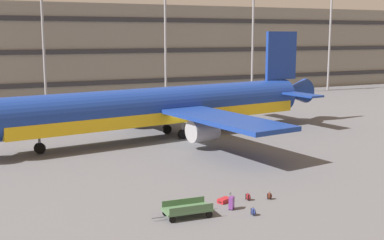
# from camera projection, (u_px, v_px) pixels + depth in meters

# --- Properties ---
(ground_plane) EXTENTS (600.00, 600.00, 0.00)m
(ground_plane) POSITION_uv_depth(u_px,v_px,m) (186.00, 141.00, 46.13)
(ground_plane) COLOR #5B5B60
(terminal_structure) EXTENTS (139.56, 16.87, 14.39)m
(terminal_structure) POSITION_uv_depth(u_px,v_px,m) (82.00, 50.00, 83.42)
(terminal_structure) COLOR gray
(terminal_structure) RESTS_ON ground_plane
(airliner) EXTENTS (36.59, 29.78, 10.02)m
(airliner) POSITION_uv_depth(u_px,v_px,m) (167.00, 107.00, 47.46)
(airliner) COLOR navy
(airliner) RESTS_ON ground_plane
(light_mast_center_left) EXTENTS (1.80, 0.50, 23.45)m
(light_mast_center_left) POSITION_uv_depth(u_px,v_px,m) (42.00, 6.00, 67.04)
(light_mast_center_left) COLOR gray
(light_mast_center_left) RESTS_ON ground_plane
(light_mast_center_right) EXTENTS (1.80, 0.50, 23.28)m
(light_mast_center_right) POSITION_uv_depth(u_px,v_px,m) (165.00, 10.00, 74.27)
(light_mast_center_right) COLOR gray
(light_mast_center_right) RESTS_ON ground_plane
(light_mast_right) EXTENTS (1.80, 0.50, 24.85)m
(light_mast_right) POSITION_uv_depth(u_px,v_px,m) (253.00, 6.00, 80.32)
(light_mast_right) COLOR gray
(light_mast_right) RESTS_ON ground_plane
(light_mast_far_right) EXTENTS (1.80, 0.50, 24.25)m
(light_mast_far_right) POSITION_uv_depth(u_px,v_px,m) (331.00, 10.00, 86.74)
(light_mast_far_right) COLOR gray
(light_mast_far_right) RESTS_ON ground_plane
(suitcase_navy) EXTENTS (0.90, 0.72, 0.25)m
(suitcase_navy) POSITION_uv_depth(u_px,v_px,m) (224.00, 200.00, 29.25)
(suitcase_navy) COLOR #B21E23
(suitcase_navy) RESTS_ON ground_plane
(suitcase_purple) EXTENTS (0.43, 0.42, 0.95)m
(suitcase_purple) POSITION_uv_depth(u_px,v_px,m) (232.00, 203.00, 28.03)
(suitcase_purple) COLOR #72388C
(suitcase_purple) RESTS_ON ground_plane
(backpack_black) EXTENTS (0.37, 0.38, 0.46)m
(backpack_black) POSITION_uv_depth(u_px,v_px,m) (270.00, 196.00, 29.80)
(backpack_black) COLOR #592619
(backpack_black) RESTS_ON ground_plane
(backpack_silver) EXTENTS (0.30, 0.40, 0.48)m
(backpack_silver) POSITION_uv_depth(u_px,v_px,m) (248.00, 197.00, 29.62)
(backpack_silver) COLOR maroon
(backpack_silver) RESTS_ON ground_plane
(backpack_red) EXTENTS (0.22, 0.38, 0.48)m
(backpack_red) POSITION_uv_depth(u_px,v_px,m) (253.00, 212.00, 27.14)
(backpack_red) COLOR navy
(backpack_red) RESTS_ON ground_plane
(baggage_cart) EXTENTS (3.33, 1.44, 0.82)m
(baggage_cart) POSITION_uv_depth(u_px,v_px,m) (187.00, 209.00, 26.88)
(baggage_cart) COLOR #4C724C
(baggage_cart) RESTS_ON ground_plane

